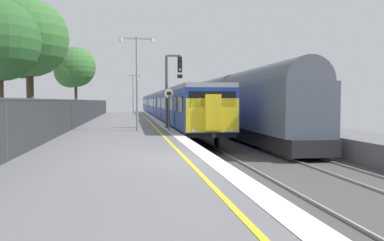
# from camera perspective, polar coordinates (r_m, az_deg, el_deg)

# --- Properties ---
(ground) EXTENTS (17.40, 110.00, 1.21)m
(ground) POSITION_cam_1_polar(r_m,az_deg,el_deg) (13.16, 12.16, -7.56)
(ground) COLOR slate
(commuter_train_at_platform) EXTENTS (2.83, 63.98, 3.81)m
(commuter_train_at_platform) POSITION_cam_1_polar(r_m,az_deg,el_deg) (51.78, -4.20, 2.22)
(commuter_train_at_platform) COLOR navy
(commuter_train_at_platform) RESTS_ON ground
(freight_train_adjacent_track) EXTENTS (2.60, 41.96, 4.76)m
(freight_train_adjacent_track) POSITION_cam_1_polar(r_m,az_deg,el_deg) (38.52, 3.41, 2.56)
(freight_train_adjacent_track) COLOR #232326
(freight_train_adjacent_track) RESTS_ON ground
(signal_gantry) EXTENTS (1.10, 0.24, 4.67)m
(signal_gantry) POSITION_cam_1_polar(r_m,az_deg,el_deg) (26.13, -2.95, 5.37)
(signal_gantry) COLOR #47474C
(signal_gantry) RESTS_ON ground
(speed_limit_sign) EXTENTS (0.59, 0.08, 2.47)m
(speed_limit_sign) POSITION_cam_1_polar(r_m,az_deg,el_deg) (23.48, -3.24, 2.38)
(speed_limit_sign) COLOR #59595B
(speed_limit_sign) RESTS_ON ground
(platform_lamp_mid) EXTENTS (2.00, 0.20, 5.45)m
(platform_lamp_mid) POSITION_cam_1_polar(r_m,az_deg,el_deg) (24.06, -7.70, 6.29)
(platform_lamp_mid) COLOR #93999E
(platform_lamp_mid) RESTS_ON ground
(platform_lamp_far) EXTENTS (2.00, 0.20, 4.88)m
(platform_lamp_far) POSITION_cam_1_polar(r_m,az_deg,el_deg) (49.58, -8.23, 4.10)
(platform_lamp_far) COLOR #93999E
(platform_lamp_far) RESTS_ON ground
(platform_back_fence) EXTENTS (0.07, 99.00, 1.83)m
(platform_back_fence) POSITION_cam_1_polar(r_m,az_deg,el_deg) (12.60, -24.63, -1.04)
(platform_back_fence) COLOR #282B2D
(platform_back_fence) RESTS_ON ground
(background_tree_left) EXTENTS (4.13, 4.13, 6.86)m
(background_tree_left) POSITION_cam_1_polar(r_m,az_deg,el_deg) (23.04, -25.24, 9.74)
(background_tree_left) COLOR #473323
(background_tree_left) RESTS_ON ground
(background_tree_centre) EXTENTS (4.70, 4.69, 7.88)m
(background_tree_centre) POSITION_cam_1_polar(r_m,az_deg,el_deg) (26.98, -22.13, 10.19)
(background_tree_centre) COLOR #473323
(background_tree_centre) RESTS_ON ground
(background_tree_right) EXTENTS (4.80, 4.72, 8.11)m
(background_tree_right) POSITION_cam_1_polar(r_m,az_deg,el_deg) (50.28, -16.22, 6.99)
(background_tree_right) COLOR #473323
(background_tree_right) RESTS_ON ground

